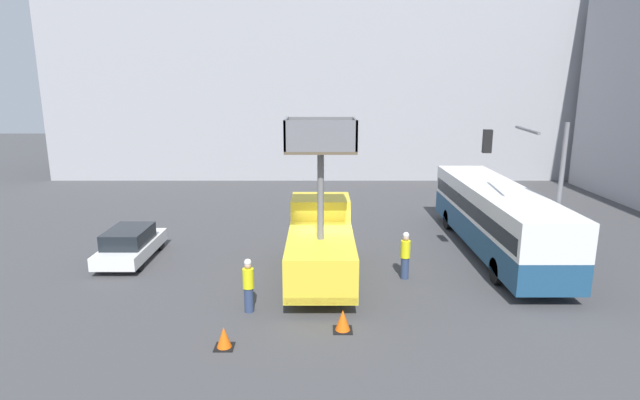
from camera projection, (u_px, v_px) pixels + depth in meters
ground_plane at (325, 272)px, 20.65m from camera, size 120.00×120.00×0.00m
building_backdrop_far at (322, 93)px, 43.60m from camera, size 44.00×10.00×13.78m
utility_truck at (320, 241)px, 19.74m from camera, size 2.49×6.77×6.42m
city_bus at (495, 214)px, 22.77m from camera, size 2.58×12.21×3.06m
traffic_light_pole at (533, 175)px, 19.51m from camera, size 3.16×2.91×6.17m
road_worker_near_truck at (248, 285)px, 16.84m from camera, size 0.38×0.38×1.90m
road_worker_directing at (405, 255)px, 19.77m from camera, size 0.38×0.38×1.93m
traffic_cone_near_truck at (342, 321)px, 15.67m from camera, size 0.61×0.61×0.70m
traffic_cone_mid_road at (223, 338)px, 14.65m from camera, size 0.57×0.57×0.65m
parked_car_curbside at (130, 244)px, 21.86m from camera, size 1.85×4.41×1.49m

